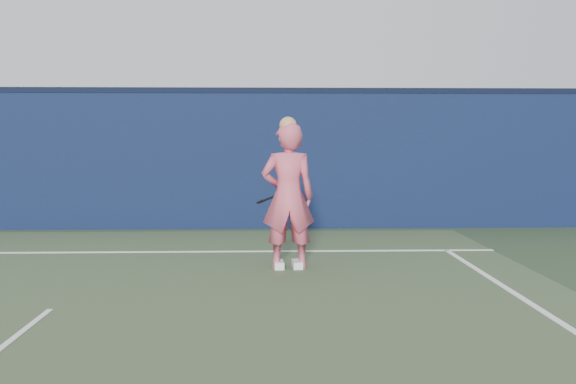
{
  "coord_description": "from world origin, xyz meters",
  "views": [
    {
      "loc": [
        2.15,
        -4.91,
        1.69
      ],
      "look_at": [
        2.39,
        2.86,
        1.0
      ],
      "focal_mm": 38.0,
      "sensor_mm": 36.0,
      "label": 1
    }
  ],
  "objects": [
    {
      "name": "ground",
      "position": [
        0.0,
        0.0,
        0.0
      ],
      "size": [
        80.0,
        80.0,
        0.0
      ],
      "primitive_type": "plane",
      "color": "#293D25",
      "rests_on": "ground"
    },
    {
      "name": "racket",
      "position": [
        2.35,
        3.36,
        0.93
      ],
      "size": [
        0.54,
        0.33,
        0.32
      ],
      "rotation": [
        0.0,
        0.0,
        0.41
      ],
      "color": "black",
      "rests_on": "ground"
    },
    {
      "name": "wall_cap",
      "position": [
        0.0,
        6.5,
        2.55
      ],
      "size": [
        24.0,
        0.42,
        0.1
      ],
      "primitive_type": "cube",
      "color": "black",
      "rests_on": "backstop_wall"
    },
    {
      "name": "backstop_wall",
      "position": [
        0.0,
        6.5,
        1.25
      ],
      "size": [
        24.0,
        0.4,
        2.5
      ],
      "primitive_type": "cube",
      "color": "#0B1934",
      "rests_on": "ground"
    },
    {
      "name": "player",
      "position": [
        2.39,
        2.86,
        0.94
      ],
      "size": [
        0.71,
        0.49,
        1.95
      ],
      "rotation": [
        0.0,
        0.0,
        3.21
      ],
      "color": "#D4526A",
      "rests_on": "ground"
    }
  ]
}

